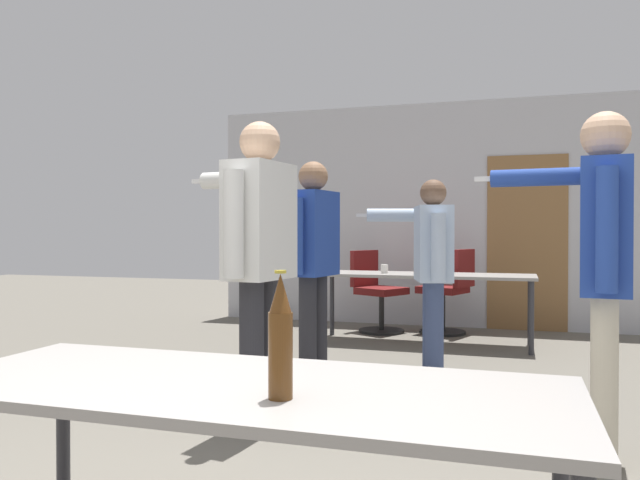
# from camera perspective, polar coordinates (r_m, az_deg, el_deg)

# --- Properties ---
(back_wall) EXTENTS (5.48, 0.12, 2.73)m
(back_wall) POSITION_cam_1_polar(r_m,az_deg,el_deg) (7.78, 10.50, 2.22)
(back_wall) COLOR #BCBCC1
(back_wall) RESTS_ON ground_plane
(conference_table_near) EXTENTS (1.88, 0.73, 0.72)m
(conference_table_near) POSITION_cam_1_polar(r_m,az_deg,el_deg) (1.87, -7.12, -14.79)
(conference_table_near) COLOR gray
(conference_table_near) RESTS_ON ground_plane
(conference_table_far) EXTENTS (2.22, 0.65, 0.72)m
(conference_table_far) POSITION_cam_1_polar(r_m,az_deg,el_deg) (6.49, 9.40, -3.63)
(conference_table_far) COLOR gray
(conference_table_far) RESTS_ON ground_plane
(person_near_casual) EXTENTS (0.85, 0.66, 1.57)m
(person_near_casual) POSITION_cam_1_polar(r_m,az_deg,el_deg) (5.05, 10.14, -1.75)
(person_near_casual) COLOR #3D4C75
(person_near_casual) RESTS_ON ground_plane
(person_far_watching) EXTENTS (0.81, 0.76, 1.81)m
(person_far_watching) POSITION_cam_1_polar(r_m,az_deg,el_deg) (3.71, -5.71, -0.30)
(person_far_watching) COLOR #28282D
(person_far_watching) RESTS_ON ground_plane
(person_right_polo) EXTENTS (0.76, 0.73, 1.69)m
(person_right_polo) POSITION_cam_1_polar(r_m,az_deg,el_deg) (4.78, -0.78, -0.88)
(person_right_polo) COLOR #28282D
(person_right_polo) RESTS_ON ground_plane
(person_center_tall) EXTENTS (0.77, 0.64, 1.75)m
(person_center_tall) POSITION_cam_1_polar(r_m,az_deg,el_deg) (3.37, 24.34, -0.84)
(person_center_tall) COLOR beige
(person_center_tall) RESTS_ON ground_plane
(office_chair_mid_tucked) EXTENTS (0.64, 0.60, 0.96)m
(office_chair_mid_tucked) POSITION_cam_1_polar(r_m,az_deg,el_deg) (7.19, 11.69, -4.82)
(office_chair_mid_tucked) COLOR black
(office_chair_mid_tucked) RESTS_ON ground_plane
(office_chair_far_right) EXTENTS (0.67, 0.64, 0.94)m
(office_chair_far_right) POSITION_cam_1_polar(r_m,az_deg,el_deg) (7.26, 5.18, -4.89)
(office_chair_far_right) COLOR black
(office_chair_far_right) RESTS_ON ground_plane
(beer_bottle) EXTENTS (0.06, 0.06, 0.33)m
(beer_bottle) POSITION_cam_1_polar(r_m,az_deg,el_deg) (1.64, -3.64, -8.97)
(beer_bottle) COLOR #563314
(beer_bottle) RESTS_ON conference_table_near
(drink_cup) EXTENTS (0.08, 0.08, 0.09)m
(drink_cup) POSITION_cam_1_polar(r_m,az_deg,el_deg) (6.50, 5.92, -2.64)
(drink_cup) COLOR silver
(drink_cup) RESTS_ON conference_table_far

